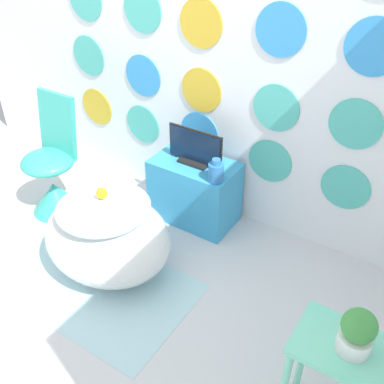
{
  "coord_description": "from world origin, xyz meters",
  "views": [
    {
      "loc": [
        1.46,
        -0.77,
        2.05
      ],
      "look_at": [
        0.46,
        0.78,
        0.75
      ],
      "focal_mm": 42.0,
      "sensor_mm": 36.0,
      "label": 1
    }
  ],
  "objects_px": {
    "potted_plant_left": "(357,332)",
    "bathtub": "(108,237)",
    "vase": "(216,172)",
    "tv": "(195,149)",
    "chair": "(53,178)"
  },
  "relations": [
    {
      "from": "bathtub",
      "to": "potted_plant_left",
      "type": "xyz_separation_m",
      "value": [
        1.5,
        -0.26,
        0.44
      ]
    },
    {
      "from": "bathtub",
      "to": "vase",
      "type": "xyz_separation_m",
      "value": [
        0.4,
        0.61,
        0.28
      ]
    },
    {
      "from": "vase",
      "to": "chair",
      "type": "bearing_deg",
      "value": -163.17
    },
    {
      "from": "vase",
      "to": "potted_plant_left",
      "type": "distance_m",
      "value": 1.42
    },
    {
      "from": "potted_plant_left",
      "to": "bathtub",
      "type": "bearing_deg",
      "value": 170.12
    },
    {
      "from": "chair",
      "to": "vase",
      "type": "xyz_separation_m",
      "value": [
        1.15,
        0.35,
        0.26
      ]
    },
    {
      "from": "chair",
      "to": "vase",
      "type": "distance_m",
      "value": 1.23
    },
    {
      "from": "chair",
      "to": "tv",
      "type": "xyz_separation_m",
      "value": [
        0.92,
        0.46,
        0.3
      ]
    },
    {
      "from": "chair",
      "to": "bathtub",
      "type": "bearing_deg",
      "value": -19.31
    },
    {
      "from": "vase",
      "to": "tv",
      "type": "bearing_deg",
      "value": 153.46
    },
    {
      "from": "chair",
      "to": "tv",
      "type": "height_order",
      "value": "chair"
    },
    {
      "from": "tv",
      "to": "potted_plant_left",
      "type": "distance_m",
      "value": 1.66
    },
    {
      "from": "tv",
      "to": "chair",
      "type": "bearing_deg",
      "value": -153.34
    },
    {
      "from": "chair",
      "to": "vase",
      "type": "relative_size",
      "value": 5.46
    },
    {
      "from": "bathtub",
      "to": "vase",
      "type": "height_order",
      "value": "vase"
    }
  ]
}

